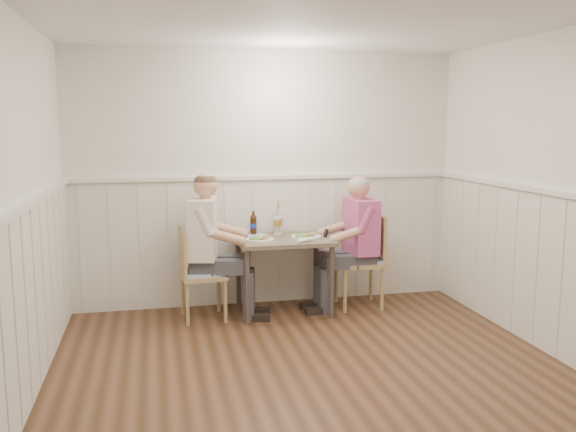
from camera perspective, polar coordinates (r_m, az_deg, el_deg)
The scene contains 16 objects.
ground_plane at distance 4.49m, azimuth 3.44°, elevation -15.91°, with size 4.50×4.50×0.00m, color #412716.
room_shell at distance 4.10m, azimuth 3.63°, elevation 3.79°, with size 4.04×4.54×2.60m.
wainscot at distance 4.89m, azimuth 1.31°, elevation -5.27°, with size 4.00×4.49×1.34m.
dining_table at distance 6.02m, azimuth -0.41°, elevation -3.03°, with size 0.92×0.70×0.75m.
chair_right at distance 6.29m, azimuth 7.18°, elevation -3.84°, with size 0.47×0.47×0.95m.
chair_left at distance 5.90m, azimuth -8.48°, elevation -5.06°, with size 0.45×0.45×0.88m.
man_in_pink at distance 6.21m, azimuth 6.44°, elevation -3.40°, with size 0.65×0.45×1.38m.
diner_cream at distance 5.89m, azimuth -7.47°, elevation -3.84°, with size 0.72×0.52×1.43m.
plate_man at distance 6.01m, azimuth 1.60°, elevation -1.84°, with size 0.30×0.30×0.08m.
plate_diner at distance 5.87m, azimuth -2.77°, elevation -2.11°, with size 0.28×0.28×0.07m.
beer_glass_a at distance 6.23m, azimuth -0.81°, elevation -0.55°, with size 0.07×0.07×0.18m.
beer_glass_b at distance 6.18m, azimuth -1.09°, elevation -0.62°, with size 0.07×0.07×0.18m.
beer_bottle at distance 6.19m, azimuth -3.25°, elevation -0.77°, with size 0.07×0.07×0.24m.
rolled_napkin at distance 5.79m, azimuth 1.58°, elevation -2.26°, with size 0.19×0.14×0.04m.
grass_vase at distance 6.21m, azimuth -1.11°, elevation -0.15°, with size 0.04×0.04×0.37m.
gingham_mat at distance 6.14m, azimuth -3.32°, elevation -1.82°, with size 0.32×0.29×0.01m.
Camera 1 is at (-1.13, -3.93, 1.86)m, focal length 38.00 mm.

